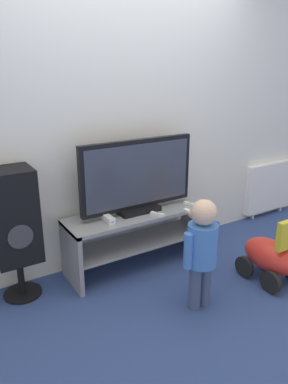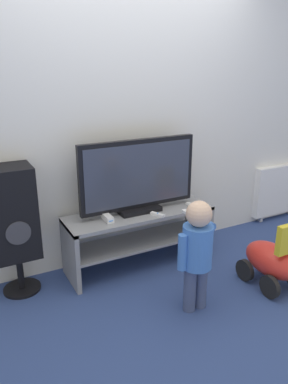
# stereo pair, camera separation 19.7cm
# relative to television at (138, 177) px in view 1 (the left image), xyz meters

# --- Properties ---
(ground_plane) EXTENTS (16.00, 16.00, 0.00)m
(ground_plane) POSITION_rel_television_xyz_m (0.00, -0.22, -0.81)
(ground_plane) COLOR navy
(wall_back) EXTENTS (10.00, 0.06, 2.60)m
(wall_back) POSITION_rel_television_xyz_m (0.00, 0.27, 0.49)
(wall_back) COLOR silver
(wall_back) RESTS_ON ground_plane
(tv_stand) EXTENTS (1.30, 0.41, 0.51)m
(tv_stand) POSITION_rel_television_xyz_m (0.00, -0.02, -0.47)
(tv_stand) COLOR gray
(tv_stand) RESTS_ON ground_plane
(television) EXTENTS (1.04, 0.20, 0.62)m
(television) POSITION_rel_television_xyz_m (0.00, 0.00, 0.00)
(television) COLOR black
(television) RESTS_ON tv_stand
(game_console) EXTENTS (0.06, 0.16, 0.05)m
(game_console) POSITION_rel_television_xyz_m (-0.32, -0.06, -0.28)
(game_console) COLOR white
(game_console) RESTS_ON tv_stand
(remote_primary) EXTENTS (0.07, 0.13, 0.03)m
(remote_primary) POSITION_rel_television_xyz_m (0.48, -0.12, -0.30)
(remote_primary) COLOR white
(remote_primary) RESTS_ON tv_stand
(remote_secondary) EXTENTS (0.09, 0.13, 0.03)m
(remote_secondary) POSITION_rel_television_xyz_m (0.09, -0.17, -0.30)
(remote_secondary) COLOR white
(remote_secondary) RESTS_ON tv_stand
(child) EXTENTS (0.32, 0.48, 0.84)m
(child) POSITION_rel_television_xyz_m (0.07, -0.76, -0.32)
(child) COLOR #3F4C72
(child) RESTS_ON ground_plane
(speaker_tower) EXTENTS (0.32, 0.31, 1.02)m
(speaker_tower) POSITION_rel_television_xyz_m (-1.02, 0.06, -0.17)
(speaker_tower) COLOR black
(speaker_tower) RESTS_ON ground_plane
(ride_on_toy) EXTENTS (0.32, 0.50, 0.58)m
(ride_on_toy) POSITION_rel_television_xyz_m (0.79, -0.81, -0.59)
(ride_on_toy) COLOR red
(ride_on_toy) RESTS_ON ground_plane
(radiator) EXTENTS (0.69, 0.08, 0.63)m
(radiator) POSITION_rel_television_xyz_m (1.90, 0.20, -0.47)
(radiator) COLOR white
(radiator) RESTS_ON ground_plane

